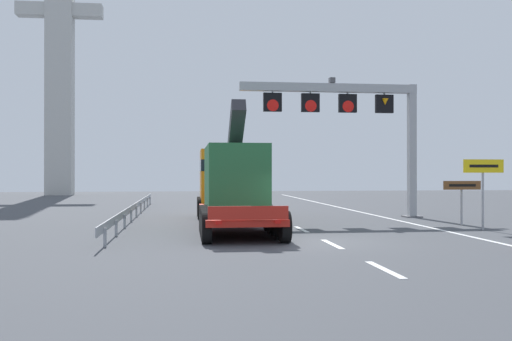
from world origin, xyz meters
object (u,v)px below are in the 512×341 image
Objects in this scene: heavy_haul_truck_red at (230,182)px; exit_sign_yellow at (483,175)px; overhead_lane_gantry at (354,111)px; tourist_info_sign_brown at (462,191)px; bridge_pylon_distant at (60,43)px.

heavy_haul_truck_red is 11.13m from exit_sign_yellow.
overhead_lane_gantry reaches higher than tourist_info_sign_brown.
heavy_haul_truck_red reaches higher than exit_sign_yellow.
tourist_info_sign_brown is 0.06× the size of bridge_pylon_distant.
tourist_info_sign_brown is (3.62, -4.91, -4.12)m from overhead_lane_gantry.
heavy_haul_truck_red is 4.72× the size of exit_sign_yellow.
overhead_lane_gantry is at bearing 24.51° from heavy_haul_truck_red.
bridge_pylon_distant is (-25.86, 41.84, 14.17)m from exit_sign_yellow.
tourist_info_sign_brown is (10.55, -1.75, -0.41)m from heavy_haul_truck_red.
bridge_pylon_distant is at bearing 112.26° from heavy_haul_truck_red.
heavy_haul_truck_red is 6.90× the size of tourist_info_sign_brown.
bridge_pylon_distant reaches higher than heavy_haul_truck_red.
bridge_pylon_distant is (-26.04, 39.59, 14.89)m from tourist_info_sign_brown.
bridge_pylon_distant is (-22.41, 34.68, 10.77)m from overhead_lane_gantry.
heavy_haul_truck_red reaches higher than tourist_info_sign_brown.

